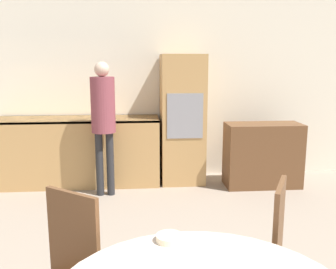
{
  "coord_description": "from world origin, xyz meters",
  "views": [
    {
      "loc": [
        -0.26,
        -0.22,
        1.69
      ],
      "look_at": [
        0.0,
        2.85,
        1.09
      ],
      "focal_mm": 40.0,
      "sensor_mm": 36.0,
      "label": 1
    }
  ],
  "objects": [
    {
      "name": "wall_back",
      "position": [
        0.0,
        5.27,
        1.3
      ],
      "size": [
        6.11,
        0.05,
        2.6
      ],
      "color": "silver",
      "rests_on": "ground_plane"
    },
    {
      "name": "kitchen_counter",
      "position": [
        -1.08,
        4.92,
        0.48
      ],
      "size": [
        2.24,
        0.6,
        0.93
      ],
      "color": "tan",
      "rests_on": "ground_plane"
    },
    {
      "name": "oven_unit",
      "position": [
        0.38,
        4.93,
        0.9
      ],
      "size": [
        0.6,
        0.59,
        1.79
      ],
      "color": "tan",
      "rests_on": "ground_plane"
    },
    {
      "name": "sideboard",
      "position": [
        1.45,
        4.63,
        0.44
      ],
      "size": [
        1.02,
        0.45,
        0.87
      ],
      "color": "brown",
      "rests_on": "ground_plane"
    },
    {
      "name": "chair_far_right",
      "position": [
        0.51,
        1.87,
        0.54
      ],
      "size": [
        0.54,
        0.54,
        0.98
      ],
      "rotation": [
        0.0,
        0.0,
        4.24
      ],
      "color": "brown",
      "rests_on": "ground_plane"
    },
    {
      "name": "person_standing",
      "position": [
        -0.68,
        4.44,
        1.06
      ],
      "size": [
        0.3,
        0.3,
        1.69
      ],
      "color": "#262628",
      "rests_on": "ground_plane"
    },
    {
      "name": "bowl_far",
      "position": [
        -0.09,
        1.64,
        0.76
      ],
      "size": [
        0.15,
        0.15,
        0.04
      ],
      "color": "beige",
      "rests_on": "dining_table"
    }
  ]
}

